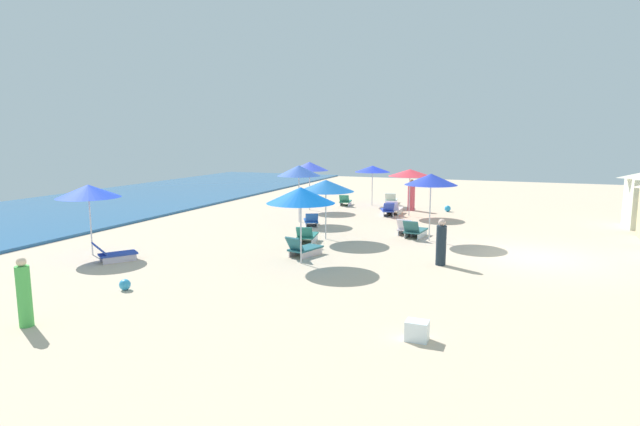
{
  "coord_description": "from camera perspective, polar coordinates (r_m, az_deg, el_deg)",
  "views": [
    {
      "loc": [
        -18.58,
        0.75,
        4.18
      ],
      "look_at": [
        0.8,
        8.22,
        0.97
      ],
      "focal_mm": 28.62,
      "sensor_mm": 36.0,
      "label": 1
    }
  ],
  "objects": [
    {
      "name": "lounge_chair_5_0",
      "position": [
        17.69,
        -1.86,
        -3.99
      ],
      "size": [
        1.52,
        0.98,
        0.76
      ],
      "rotation": [
        0.0,
        0.0,
        1.29
      ],
      "color": "silver",
      "rests_on": "ground_plane"
    },
    {
      "name": "ground_plane",
      "position": [
        19.06,
        22.87,
        -4.59
      ],
      "size": [
        60.0,
        60.0,
        0.0
      ],
      "primitive_type": "plane",
      "color": "beige"
    },
    {
      "name": "ocean",
      "position": [
        29.87,
        -29.69,
        -0.3
      ],
      "size": [
        60.0,
        12.46,
        0.12
      ],
      "primitive_type": "cube",
      "color": "#27619A",
      "rests_on": "ground_plane"
    },
    {
      "name": "beach_ball_0",
      "position": [
        28.69,
        14.08,
        0.49
      ],
      "size": [
        0.34,
        0.34,
        0.34
      ],
      "primitive_type": "sphere",
      "color": "#2599D6",
      "rests_on": "ground_plane"
    },
    {
      "name": "umbrella_2",
      "position": [
        24.28,
        -2.38,
        4.75
      ],
      "size": [
        2.08,
        2.08,
        2.73
      ],
      "color": "silver",
      "rests_on": "ground_plane"
    },
    {
      "name": "umbrella_1",
      "position": [
        30.32,
        5.89,
        4.93
      ],
      "size": [
        2.08,
        2.08,
        2.35
      ],
      "color": "silver",
      "rests_on": "ground_plane"
    },
    {
      "name": "lounge_chair_6_0",
      "position": [
        18.27,
        -22.01,
        -4.26
      ],
      "size": [
        1.43,
        1.25,
        0.69
      ],
      "rotation": [
        0.0,
        0.0,
        0.95
      ],
      "color": "silver",
      "rests_on": "ground_plane"
    },
    {
      "name": "lounge_chair_2_0",
      "position": [
        23.52,
        -1.01,
        -0.87
      ],
      "size": [
        1.36,
        1.07,
        0.65
      ],
      "rotation": [
        0.0,
        0.0,
        2.04
      ],
      "color": "silver",
      "rests_on": "ground_plane"
    },
    {
      "name": "lounge_chair_1_1",
      "position": [
        31.42,
        7.97,
        1.49
      ],
      "size": [
        1.33,
        0.79,
        0.69
      ],
      "rotation": [
        0.0,
        0.0,
        1.68
      ],
      "color": "silver",
      "rests_on": "ground_plane"
    },
    {
      "name": "umbrella_6",
      "position": [
        19.24,
        -24.48,
        2.24
      ],
      "size": [
        2.13,
        2.13,
        2.48
      ],
      "color": "silver",
      "rests_on": "ground_plane"
    },
    {
      "name": "lounge_chair_3_0",
      "position": [
        21.7,
        9.81,
        -1.72
      ],
      "size": [
        1.31,
        0.81,
        0.73
      ],
      "rotation": [
        0.0,
        0.0,
        1.43
      ],
      "color": "silver",
      "rests_on": "ground_plane"
    },
    {
      "name": "lounge_chair_3_1",
      "position": [
        21.28,
        10.58,
        -1.95
      ],
      "size": [
        1.55,
        0.81,
        0.77
      ],
      "rotation": [
        0.0,
        0.0,
        1.45
      ],
      "color": "silver",
      "rests_on": "ground_plane"
    },
    {
      "name": "lounge_chair_1_0",
      "position": [
        30.31,
        2.85,
        1.33
      ],
      "size": [
        1.29,
        0.76,
        0.68
      ],
      "rotation": [
        0.0,
        0.0,
        1.72
      ],
      "color": "silver",
      "rests_on": "ground_plane"
    },
    {
      "name": "umbrella_4",
      "position": [
        28.17,
        -1.17,
        5.25
      ],
      "size": [
        2.08,
        2.08,
        2.68
      ],
      "color": "silver",
      "rests_on": "ground_plane"
    },
    {
      "name": "umbrella_3",
      "position": [
        20.34,
        12.31,
        3.69
      ],
      "size": [
        2.04,
        2.04,
        2.67
      ],
      "color": "silver",
      "rests_on": "ground_plane"
    },
    {
      "name": "lounge_chair_7_1",
      "position": [
        27.22,
        8.3,
        0.45
      ],
      "size": [
        1.49,
        0.71,
        0.76
      ],
      "rotation": [
        0.0,
        0.0,
        1.59
      ],
      "color": "silver",
      "rests_on": "ground_plane"
    },
    {
      "name": "beachgoer_2",
      "position": [
        28.67,
        10.17,
        1.89
      ],
      "size": [
        0.52,
        0.52,
        1.73
      ],
      "rotation": [
        0.0,
        0.0,
        4.28
      ],
      "color": "#D54D5D",
      "rests_on": "ground_plane"
    },
    {
      "name": "beach_ball_2",
      "position": [
        14.9,
        -20.98,
        -7.49
      ],
      "size": [
        0.31,
        0.31,
        0.31
      ],
      "primitive_type": "sphere",
      "color": "#3096CB",
      "rests_on": "ground_plane"
    },
    {
      "name": "umbrella_5",
      "position": [
        16.35,
        -2.17,
        2.0
      ],
      "size": [
        2.22,
        2.22,
        2.51
      ],
      "color": "silver",
      "rests_on": "ground_plane"
    },
    {
      "name": "lounge_chair_0_0",
      "position": [
        19.78,
        -1.45,
        -2.58
      ],
      "size": [
        1.49,
        0.88,
        0.74
      ],
      "rotation": [
        0.0,
        0.0,
        1.76
      ],
      "color": "silver",
      "rests_on": "ground_plane"
    },
    {
      "name": "beachgoer_0",
      "position": [
        16.86,
        13.39,
        -3.33
      ],
      "size": [
        0.35,
        0.35,
        1.51
      ],
      "rotation": [
        0.0,
        0.0,
        1.65
      ],
      "color": "#1D2B36",
      "rests_on": "ground_plane"
    },
    {
      "name": "lounge_chair_7_0",
      "position": [
        26.62,
        7.54,
        0.29
      ],
      "size": [
        1.41,
        1.0,
        0.74
      ],
      "rotation": [
        0.0,
        0.0,
        1.95
      ],
      "color": "silver",
      "rests_on": "ground_plane"
    },
    {
      "name": "umbrella_7",
      "position": [
        26.44,
        10.03,
        4.45
      ],
      "size": [
        2.21,
        2.21,
        2.43
      ],
      "color": "silver",
      "rests_on": "ground_plane"
    },
    {
      "name": "beachgoer_1",
      "position": [
        12.97,
        -30.18,
        -7.84
      ],
      "size": [
        0.4,
        0.4,
        1.56
      ],
      "rotation": [
        0.0,
        0.0,
        1.07
      ],
      "color": "green",
      "rests_on": "ground_plane"
    },
    {
      "name": "cooler_box_1",
      "position": [
        10.88,
        10.8,
        -12.8
      ],
      "size": [
        0.36,
        0.47,
        0.41
      ],
      "primitive_type": "cube",
      "rotation": [
        0.0,
        0.0,
        4.7
      ],
      "color": "white",
      "rests_on": "ground_plane"
    },
    {
      "name": "umbrella_0",
      "position": [
        20.27,
        0.66,
        3.07
      ],
      "size": [
        2.26,
        2.26,
        2.39
      ],
      "color": "silver",
      "rests_on": "ground_plane"
    }
  ]
}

